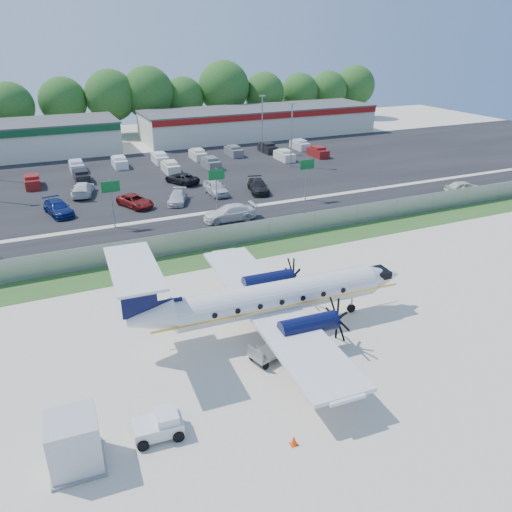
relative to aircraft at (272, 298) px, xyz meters
name	(u,v)px	position (x,y,z in m)	size (l,w,h in m)	color
ground	(292,319)	(1.85, 0.59, -2.35)	(170.00, 170.00, 0.00)	beige
grass_verge	(228,254)	(1.85, 12.59, -2.34)	(170.00, 4.00, 0.02)	#2D561E
access_road	(203,229)	(1.85, 19.59, -2.33)	(170.00, 8.00, 0.02)	black
parking_lot	(153,178)	(1.85, 40.59, -2.33)	(170.00, 32.00, 0.02)	black
perimeter_fence	(220,236)	(1.85, 14.59, -1.34)	(120.00, 0.06, 1.99)	gray
building_east	(260,122)	(27.85, 62.57, 0.28)	(44.40, 12.40, 5.24)	silver
sign_left	(111,193)	(-6.15, 23.49, 1.27)	(1.80, 0.26, 5.00)	gray
sign_mid	(217,181)	(4.85, 23.49, 1.27)	(1.80, 0.26, 5.00)	gray
sign_right	(307,170)	(15.85, 23.49, 1.27)	(1.80, 0.26, 5.00)	gray
light_pole_ne	(292,131)	(21.85, 38.59, 2.89)	(0.90, 0.35, 9.09)	gray
light_pole_se	(262,120)	(21.85, 48.59, 2.89)	(0.90, 0.35, 9.09)	gray
tree_line	(111,135)	(1.85, 74.59, -2.35)	(112.00, 6.00, 14.00)	#235418
aircraft	(272,298)	(0.00, 0.00, 0.00)	(19.61, 19.35, 6.07)	silver
pushback_tug	(160,425)	(-9.09, -6.36, -1.74)	(2.45, 1.84, 1.27)	silver
baggage_cart_near	(268,352)	(-1.62, -2.96, -1.80)	(2.55, 1.95, 1.18)	gray
baggage_cart_far	(273,353)	(-1.37, -3.03, -1.92)	(1.82, 1.17, 0.92)	gray
service_container	(75,444)	(-13.00, -6.65, -1.11)	(2.50, 2.50, 2.64)	silver
cone_nose	(351,308)	(6.22, -0.16, -2.10)	(0.36, 0.36, 0.51)	#FF4408
cone_port_wing	(294,441)	(-3.46, -9.61, -2.10)	(0.36, 0.36, 0.51)	#FF4408
cone_starboard_wing	(234,292)	(-0.49, 5.38, -2.08)	(0.40, 0.40, 0.57)	#FF4408
road_car_mid	(230,220)	(5.23, 20.84, -2.35)	(2.27, 5.58, 1.62)	silver
road_car_east	(463,194)	(34.81, 17.87, -2.35)	(1.87, 4.64, 1.58)	beige
parked_car_a	(59,215)	(-10.99, 30.04, -2.35)	(2.13, 5.23, 1.52)	navy
parked_car_b	(136,207)	(-2.86, 29.35, -2.35)	(2.26, 4.91, 1.36)	maroon
parked_car_c	(178,203)	(1.90, 28.80, -2.35)	(1.85, 4.56, 1.32)	silver
parked_car_d	(216,194)	(7.06, 30.09, -2.35)	(1.95, 4.85, 1.65)	silver
parked_car_e	(258,192)	(12.16, 28.83, -2.35)	(2.11, 5.19, 1.51)	black
parked_car_f	(84,195)	(-7.73, 36.38, -2.35)	(2.24, 5.51, 1.60)	silver
parked_car_g	(182,183)	(4.65, 36.47, -2.35)	(2.31, 5.02, 1.39)	black
far_parking_rows	(145,170)	(1.85, 45.59, -2.35)	(56.00, 10.00, 1.60)	gray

